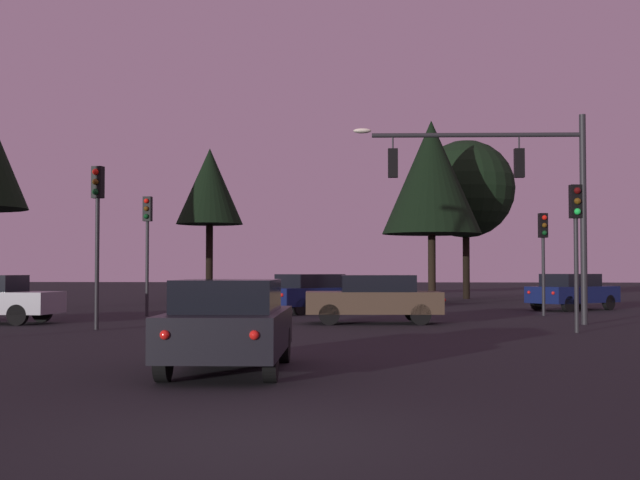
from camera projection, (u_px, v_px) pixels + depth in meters
The scene contains 13 objects.
ground_plane at pixel (346, 313), 32.77m from camera, with size 168.00×168.00×0.00m, color black.
traffic_signal_mast_arm at pixel (513, 180), 26.17m from camera, with size 7.19×0.56×6.50m.
traffic_light_corner_left at pixel (147, 231), 30.77m from camera, with size 0.32×0.36×4.36m.
traffic_light_corner_right at pixel (576, 227), 22.67m from camera, with size 0.33×0.37×3.97m.
traffic_light_median at pixel (97, 214), 23.79m from camera, with size 0.34×0.37×4.61m.
traffic_light_far_side at pixel (543, 243), 31.04m from camera, with size 0.35×0.38×3.77m.
car_nearside_lane at pixel (229, 323), 13.96m from camera, with size 1.96×4.25×1.52m.
car_crossing_right at pixel (374, 298), 26.57m from camera, with size 4.41×2.16×1.52m.
car_far_lane at pixel (572, 291), 35.29m from camera, with size 4.23×3.90×1.52m.
car_parked_lot at pixel (312, 293), 32.83m from camera, with size 4.26×4.29×1.52m.
tree_behind_sign at pixel (210, 187), 43.22m from camera, with size 3.41×3.41×7.92m.
tree_left_far at pixel (431, 177), 43.94m from camera, with size 5.15×5.15×9.48m.
tree_center_horizon at pixel (466, 189), 49.59m from camera, with size 5.73×5.73×9.31m.
Camera 1 is at (1.15, -8.35, 1.68)m, focal length 47.46 mm.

